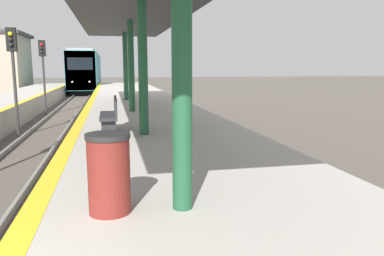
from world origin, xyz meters
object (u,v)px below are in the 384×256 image
at_px(bench, 111,114).
at_px(trash_bin, 109,173).
at_px(train, 87,71).
at_px(signal_mid, 13,61).
at_px(signal_far, 43,63).

bearing_deg(bench, trash_bin, -90.48).
bearing_deg(bench, train, 94.15).
distance_m(signal_mid, trash_bin, 12.12).
bearing_deg(signal_far, bench, -74.06).
bearing_deg(trash_bin, signal_far, 101.09).
bearing_deg(signal_mid, signal_far, 90.29).
distance_m(trash_bin, bench, 5.64).
relative_size(train, signal_far, 4.68).
relative_size(signal_far, bench, 2.63).
bearing_deg(bench, signal_mid, 121.86).
height_order(train, signal_far, train).
relative_size(train, trash_bin, 20.83).
xyz_separation_m(train, signal_mid, (-1.03, -30.20, 0.69)).
xyz_separation_m(signal_far, bench, (3.67, -12.86, -1.44)).
xyz_separation_m(train, trash_bin, (2.57, -41.69, -0.76)).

